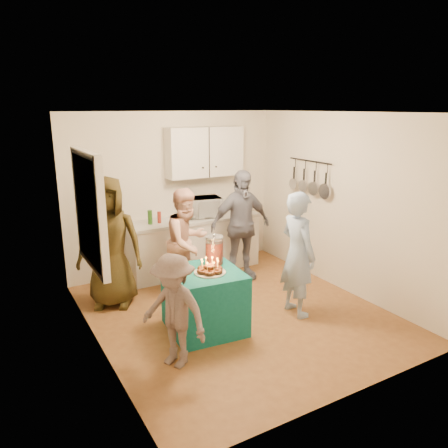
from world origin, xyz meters
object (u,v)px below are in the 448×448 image
counter (194,246)px  microwave (202,207)px  party_table (205,301)px  woman_back_right (241,226)px  child_near_left (174,311)px  man_birthday (298,254)px  woman_back_center (187,242)px  punch_jar (214,251)px  woman_back_left (109,243)px

counter → microwave: size_ratio=3.77×
party_table → woman_back_right: size_ratio=0.49×
party_table → woman_back_right: bearing=43.6°
party_table → woman_back_right: (1.26, 1.20, 0.49)m
microwave → child_near_left: size_ratio=0.47×
woman_back_right → child_near_left: bearing=-135.4°
counter → child_near_left: child_near_left is taller
man_birthday → woman_back_center: man_birthday is taller
punch_jar → woman_back_right: bearing=44.9°
woman_back_right → man_birthday: bearing=-87.9°
man_birthday → woman_back_center: bearing=38.4°
man_birthday → woman_back_right: size_ratio=0.94×
microwave → man_birthday: man_birthday is taller
counter → woman_back_right: size_ratio=1.26×
punch_jar → woman_back_center: 0.92m
microwave → woman_back_center: size_ratio=0.37×
punch_jar → woman_back_left: (-1.01, 1.09, -0.03)m
party_table → child_near_left: (-0.63, -0.52, 0.24)m
punch_jar → child_near_left: bearing=-141.0°
party_table → woman_back_left: bearing=121.5°
man_birthday → woman_back_center: size_ratio=1.05×
counter → man_birthday: (0.48, -2.07, 0.39)m
party_table → child_near_left: size_ratio=0.69×
man_birthday → woman_back_right: woman_back_right is taller
microwave → punch_jar: (-0.70, -1.69, -0.14)m
punch_jar → woman_back_center: (0.05, 0.91, -0.15)m
counter → woman_back_center: 0.98m
microwave → man_birthday: (0.32, -2.07, -0.25)m
counter → woman_back_center: size_ratio=1.40×
microwave → punch_jar: 1.84m
woman_back_left → woman_back_right: (2.04, -0.07, -0.02)m
child_near_left → man_birthday: bearing=71.7°
woman_back_left → child_near_left: bearing=-57.8°
counter → man_birthday: bearing=-76.8°
counter → man_birthday: man_birthday is taller
party_table → man_birthday: (1.25, -0.20, 0.44)m
man_birthday → woman_back_left: 2.51m
punch_jar → child_near_left: child_near_left is taller
microwave → man_birthday: 2.11m
woman_back_right → child_near_left: woman_back_right is taller
woman_back_center → microwave: bearing=29.8°
man_birthday → woman_back_center: 1.62m
microwave → woman_back_right: size_ratio=0.33×
woman_back_left → man_birthday: bearing=-8.6°
microwave → punch_jar: bearing=-103.0°
woman_back_left → woman_back_right: 2.04m
woman_back_right → woman_back_center: bearing=-171.3°
party_table → woman_back_center: (0.29, 1.09, 0.40)m
party_table → child_near_left: bearing=-140.3°
man_birthday → child_near_left: (-1.88, -0.32, -0.21)m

